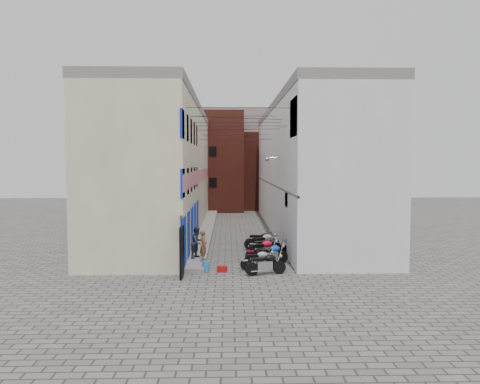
{
  "coord_description": "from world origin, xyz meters",
  "views": [
    {
      "loc": [
        -0.52,
        -20.26,
        4.91
      ],
      "look_at": [
        0.24,
        10.08,
        3.0
      ],
      "focal_mm": 35.0,
      "sensor_mm": 36.0,
      "label": 1
    }
  ],
  "objects": [
    {
      "name": "ground",
      "position": [
        0.0,
        0.0,
        0.0
      ],
      "size": [
        90.0,
        90.0,
        0.0
      ],
      "primitive_type": "plane",
      "color": "#585552",
      "rests_on": "ground"
    },
    {
      "name": "water_jug_far",
      "position": [
        -1.55,
        0.5,
        0.22
      ],
      "size": [
        0.35,
        0.35,
        0.45
      ],
      "primitive_type": "cylinder",
      "rotation": [
        0.0,
        0.0,
        0.28
      ],
      "color": "#2883CC",
      "rests_on": "ground"
    },
    {
      "name": "far_shopfront",
      "position": [
        0.0,
        25.2,
        1.2
      ],
      "size": [
        2.0,
        0.3,
        2.4
      ],
      "primitive_type": "cube",
      "color": "black",
      "rests_on": "ground"
    },
    {
      "name": "building_far_concrete",
      "position": [
        0.0,
        34.0,
        5.5
      ],
      "size": [
        8.0,
        5.0,
        11.0
      ],
      "primitive_type": "cube",
      "color": "slate",
      "rests_on": "ground"
    },
    {
      "name": "motorcycle_d",
      "position": [
        1.23,
        2.87,
        0.61
      ],
      "size": [
        2.14,
        1.65,
        1.22
      ],
      "primitive_type": null,
      "rotation": [
        0.0,
        0.0,
        -1.03
      ],
      "color": "red",
      "rests_on": "ground"
    },
    {
      "name": "building_far_brick_left",
      "position": [
        -2.0,
        28.0,
        5.0
      ],
      "size": [
        6.0,
        6.0,
        10.0
      ],
      "primitive_type": "cube",
      "color": "maroon",
      "rests_on": "ground"
    },
    {
      "name": "building_left",
      "position": [
        -4.98,
        12.95,
        4.5
      ],
      "size": [
        5.1,
        27.0,
        9.0
      ],
      "color": "#C6B296",
      "rests_on": "ground"
    },
    {
      "name": "motorcycle_c",
      "position": [
        1.54,
        1.82,
        0.57
      ],
      "size": [
        1.97,
        1.64,
        1.14
      ],
      "primitive_type": null,
      "rotation": [
        0.0,
        0.0,
        -0.96
      ],
      "color": "blue",
      "rests_on": "ground"
    },
    {
      "name": "person_b",
      "position": [
        -2.05,
        2.46,
        1.02
      ],
      "size": [
        0.88,
        0.94,
        1.53
      ],
      "primitive_type": "imported",
      "rotation": [
        0.0,
        0.0,
        1.03
      ],
      "color": "#2B3141",
      "rests_on": "plinth"
    },
    {
      "name": "person_a",
      "position": [
        -1.7,
        1.62,
        0.99
      ],
      "size": [
        0.4,
        0.57,
        1.49
      ],
      "primitive_type": "imported",
      "rotation": [
        0.0,
        0.0,
        1.65
      ],
      "color": "brown",
      "rests_on": "plinth"
    },
    {
      "name": "motorcycle_f",
      "position": [
        1.42,
        4.89,
        0.61
      ],
      "size": [
        2.1,
        1.78,
        1.22
      ],
      "primitive_type": null,
      "rotation": [
        0.0,
        0.0,
        -0.95
      ],
      "color": "#B0B0B5",
      "rests_on": "ground"
    },
    {
      "name": "plinth",
      "position": [
        -2.05,
        13.0,
        0.12
      ],
      "size": [
        0.9,
        26.0,
        0.25
      ],
      "primitive_type": "cube",
      "color": "slate",
      "rests_on": "ground"
    },
    {
      "name": "red_crate",
      "position": [
        -0.81,
        0.5,
        0.13
      ],
      "size": [
        0.47,
        0.39,
        0.26
      ],
      "primitive_type": "cube",
      "rotation": [
        0.0,
        0.0,
        -0.17
      ],
      "color": "#AF0C0E",
      "rests_on": "ground"
    },
    {
      "name": "motorcycle_a",
      "position": [
        1.1,
        -0.1,
        0.54
      ],
      "size": [
        1.94,
        1.03,
        1.07
      ],
      "primitive_type": null,
      "rotation": [
        0.0,
        0.0,
        -1.32
      ],
      "color": "black",
      "rests_on": "ground"
    },
    {
      "name": "overhead_wires",
      "position": [
        0.0,
        7.64,
        7.12
      ],
      "size": [
        5.8,
        13.02,
        1.32
      ],
      "color": "black",
      "rests_on": "ground"
    },
    {
      "name": "building_far_brick_right",
      "position": [
        3.0,
        30.0,
        4.0
      ],
      "size": [
        5.0,
        6.0,
        8.0
      ],
      "primitive_type": "cube",
      "color": "maroon",
      "rests_on": "ground"
    },
    {
      "name": "motorcycle_e",
      "position": [
        1.63,
        3.65,
        0.59
      ],
      "size": [
        2.12,
        1.01,
        1.18
      ],
      "primitive_type": null,
      "rotation": [
        0.0,
        0.0,
        -1.38
      ],
      "color": "black",
      "rests_on": "ground"
    },
    {
      "name": "building_right",
      "position": [
        5.0,
        13.0,
        4.51
      ],
      "size": [
        5.94,
        26.0,
        9.0
      ],
      "color": "white",
      "rests_on": "ground"
    },
    {
      "name": "motorcycle_b",
      "position": [
        0.86,
        0.93,
        0.5
      ],
      "size": [
        1.81,
        0.95,
        1.0
      ],
      "primitive_type": null,
      "rotation": [
        0.0,
        0.0,
        -1.33
      ],
      "color": "#A6A6AB",
      "rests_on": "ground"
    },
    {
      "name": "motorcycle_g",
      "position": [
        1.37,
        5.76,
        0.59
      ],
      "size": [
        2.08,
        0.83,
        1.17
      ],
      "primitive_type": null,
      "rotation": [
        0.0,
        0.0,
        -1.66
      ],
      "color": "black",
      "rests_on": "ground"
    },
    {
      "name": "water_jug_near",
      "position": [
        -1.55,
        0.5,
        0.25
      ],
      "size": [
        0.39,
        0.39,
        0.49
      ],
      "primitive_type": "cylinder",
      "rotation": [
        0.0,
        0.0,
        0.27
      ],
      "color": "#297DCF",
      "rests_on": "ground"
    }
  ]
}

